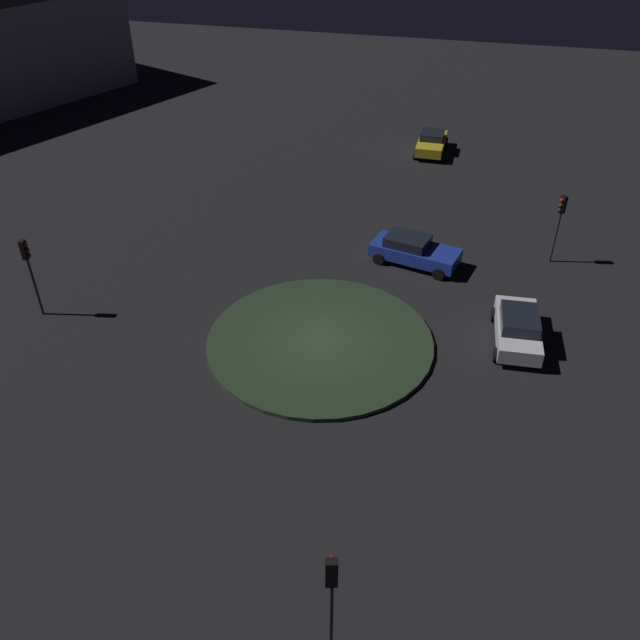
# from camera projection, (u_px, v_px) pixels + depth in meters

# --- Properties ---
(ground_plane) EXTENTS (114.04, 114.04, 0.00)m
(ground_plane) POSITION_uv_depth(u_px,v_px,m) (320.00, 343.00, 28.92)
(ground_plane) COLOR black
(roundabout_island) EXTENTS (9.90, 9.90, 0.19)m
(roundabout_island) POSITION_uv_depth(u_px,v_px,m) (320.00, 341.00, 28.87)
(roundabout_island) COLOR #263823
(roundabout_island) RESTS_ON ground_plane
(car_blue) EXTENTS (4.79, 2.88, 1.47)m
(car_blue) POSITION_uv_depth(u_px,v_px,m) (413.00, 250.00, 34.01)
(car_blue) COLOR #1E38A5
(car_blue) RESTS_ON ground_plane
(car_yellow) EXTENTS (2.03, 4.09, 1.44)m
(car_yellow) POSITION_uv_depth(u_px,v_px,m) (432.00, 142.00, 46.36)
(car_yellow) COLOR gold
(car_yellow) RESTS_ON ground_plane
(car_white) EXTENTS (2.26, 4.27, 1.54)m
(car_white) POSITION_uv_depth(u_px,v_px,m) (518.00, 328.00, 28.50)
(car_white) COLOR white
(car_white) RESTS_ON ground_plane
(traffic_light_northeast) EXTENTS (0.39, 0.39, 3.70)m
(traffic_light_northeast) POSITION_uv_depth(u_px,v_px,m) (560.00, 216.00, 33.03)
(traffic_light_northeast) COLOR #2D2D2D
(traffic_light_northeast) RESTS_ON ground_plane
(traffic_light_south) EXTENTS (0.35, 0.39, 4.38)m
(traffic_light_south) POSITION_uv_depth(u_px,v_px,m) (331.00, 592.00, 15.92)
(traffic_light_south) COLOR #2D2D2D
(traffic_light_south) RESTS_ON ground_plane
(traffic_light_west) EXTENTS (0.37, 0.32, 3.86)m
(traffic_light_west) POSITION_uv_depth(u_px,v_px,m) (29.00, 263.00, 29.09)
(traffic_light_west) COLOR #2D2D2D
(traffic_light_west) RESTS_ON ground_plane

